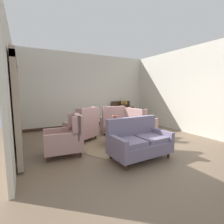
{
  "coord_description": "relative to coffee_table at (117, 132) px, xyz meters",
  "views": [
    {
      "loc": [
        -2.67,
        -4.0,
        1.63
      ],
      "look_at": [
        -0.32,
        0.34,
        0.98
      ],
      "focal_mm": 26.64,
      "sensor_mm": 36.0,
      "label": 1
    }
  ],
  "objects": [
    {
      "name": "armchair_near_window",
      "position": [
        -0.77,
        0.88,
        0.05
      ],
      "size": [
        1.12,
        1.14,
        1.09
      ],
      "rotation": [
        0.0,
        0.0,
        3.65
      ],
      "color": "tan",
      "rests_on": "ground"
    },
    {
      "name": "window_with_curtains",
      "position": [
        -2.58,
        0.29,
        0.91
      ],
      "size": [
        0.12,
        1.94,
        2.39
      ],
      "color": "silver"
    },
    {
      "name": "armchair_back_corner",
      "position": [
        1.12,
        0.4,
        0.03
      ],
      "size": [
        1.0,
        0.99,
        1.02
      ],
      "rotation": [
        0.0,
        0.0,
        1.74
      ],
      "color": "tan",
      "rests_on": "ground"
    },
    {
      "name": "wall_right",
      "position": [
        3.11,
        0.75,
        1.21
      ],
      "size": [
        0.08,
        4.44,
        3.21
      ],
      "primitive_type": "cube",
      "color": "beige",
      "rests_on": "ground"
    },
    {
      "name": "sideboard",
      "position": [
        1.85,
        2.68,
        0.07
      ],
      "size": [
        1.07,
        0.41,
        1.09
      ],
      "color": "#382319",
      "rests_on": "ground"
    },
    {
      "name": "coffee_table",
      "position": [
        0.0,
        0.0,
        0.0
      ],
      "size": [
        0.88,
        0.88,
        0.48
      ],
      "color": "#382319",
      "rests_on": "ground"
    },
    {
      "name": "porcelain_vase",
      "position": [
        -0.04,
        0.06,
        0.26
      ],
      "size": [
        0.17,
        0.17,
        0.39
      ],
      "color": "brown",
      "rests_on": "coffee_table"
    },
    {
      "name": "armchair_foreground_right",
      "position": [
        0.44,
        1.12,
        0.05
      ],
      "size": [
        0.98,
        0.99,
        1.06
      ],
      "rotation": [
        0.0,
        0.0,
        2.87
      ],
      "color": "tan",
      "rests_on": "ground"
    },
    {
      "name": "baseboard_back",
      "position": [
        0.21,
        2.92,
        -0.34
      ],
      "size": [
        5.79,
        0.03,
        0.12
      ],
      "primitive_type": "cube",
      "color": "#382319",
      "rests_on": "ground"
    },
    {
      "name": "wall_left",
      "position": [
        -2.68,
        0.75,
        1.21
      ],
      "size": [
        0.08,
        4.44,
        3.21
      ],
      "primitive_type": "cube",
      "color": "beige",
      "rests_on": "ground"
    },
    {
      "name": "wall_back",
      "position": [
        0.21,
        2.97,
        1.21
      ],
      "size": [
        5.95,
        0.08,
        3.21
      ],
      "primitive_type": "cube",
      "color": "beige",
      "rests_on": "ground"
    },
    {
      "name": "area_rug",
      "position": [
        0.21,
        0.1,
        -0.39
      ],
      "size": [
        2.76,
        2.76,
        0.01
      ],
      "primitive_type": "cylinder",
      "color": "#847051",
      "rests_on": "ground"
    },
    {
      "name": "ground",
      "position": [
        0.21,
        -0.2,
        -0.4
      ],
      "size": [
        8.88,
        8.88,
        0.0
      ],
      "primitive_type": "plane",
      "color": "brown"
    },
    {
      "name": "armchair_far_left",
      "position": [
        -1.53,
        -0.08,
        0.03
      ],
      "size": [
        0.97,
        0.83,
        1.02
      ],
      "rotation": [
        0.0,
        0.0,
        4.61
      ],
      "color": "tan",
      "rests_on": "ground"
    },
    {
      "name": "settee",
      "position": [
        -0.05,
        -1.1,
        0.0
      ],
      "size": [
        1.47,
        0.84,
        0.96
      ],
      "rotation": [
        0.0,
        0.0,
        0.03
      ],
      "color": "slate",
      "rests_on": "ground"
    },
    {
      "name": "gramophone",
      "position": [
        1.9,
        2.59,
        0.65
      ],
      "size": [
        0.43,
        0.49,
        0.5
      ],
      "color": "#382319",
      "rests_on": "sideboard"
    }
  ]
}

